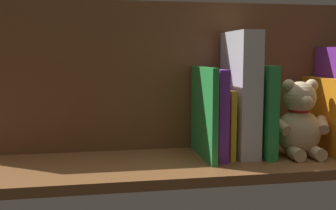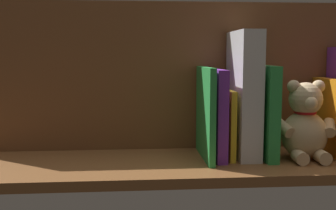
% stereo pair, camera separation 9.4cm
% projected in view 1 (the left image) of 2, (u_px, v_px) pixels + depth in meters
% --- Properties ---
extents(ground_plane, '(1.03, 0.30, 0.02)m').
position_uv_depth(ground_plane, '(168.00, 165.00, 0.96)').
color(ground_plane, brown).
extents(shelf_back_panel, '(1.03, 0.02, 0.38)m').
position_uv_depth(shelf_back_panel, '(159.00, 76.00, 1.06)').
color(shelf_back_panel, brown).
rests_on(shelf_back_panel, ground_plane).
extents(book_0, '(0.02, 0.18, 0.26)m').
position_uv_depth(book_0, '(336.00, 99.00, 1.05)').
color(book_0, purple).
rests_on(book_0, ground_plane).
extents(book_1, '(0.03, 0.19, 0.19)m').
position_uv_depth(book_1, '(324.00, 115.00, 1.04)').
color(book_1, orange).
rests_on(book_1, ground_plane).
extents(teddy_bear, '(0.15, 0.12, 0.19)m').
position_uv_depth(teddy_bear, '(299.00, 122.00, 0.99)').
color(teddy_bear, '#D1B284').
rests_on(teddy_bear, ground_plane).
extents(book_2, '(0.03, 0.18, 0.22)m').
position_uv_depth(book_2, '(258.00, 110.00, 1.01)').
color(book_2, green).
rests_on(book_2, ground_plane).
extents(dictionary_thick_white, '(0.05, 0.17, 0.30)m').
position_uv_depth(dictionary_thick_white, '(240.00, 94.00, 1.00)').
color(dictionary_thick_white, silver).
rests_on(dictionary_thick_white, ground_plane).
extents(book_3, '(0.01, 0.16, 0.16)m').
position_uv_depth(book_3, '(223.00, 122.00, 1.01)').
color(book_3, yellow).
rests_on(book_3, ground_plane).
extents(book_4, '(0.02, 0.17, 0.21)m').
position_uv_depth(book_4, '(214.00, 113.00, 0.99)').
color(book_4, purple).
rests_on(book_4, ground_plane).
extents(book_5, '(0.01, 0.19, 0.22)m').
position_uv_depth(book_5, '(204.00, 112.00, 0.98)').
color(book_5, green).
rests_on(book_5, ground_plane).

